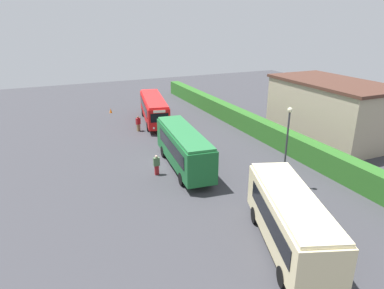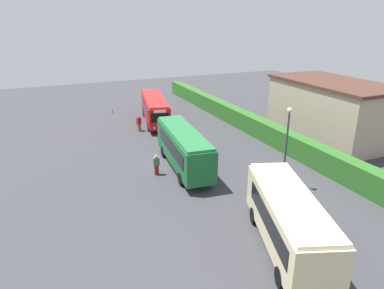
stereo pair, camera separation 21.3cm
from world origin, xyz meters
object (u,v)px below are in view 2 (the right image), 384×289
person_left (139,123)px  bus_cream (288,219)px  bus_red (155,108)px  bus_green (184,147)px  person_center (156,164)px  traffic_cone (112,110)px  lamppost (287,139)px

person_left → bus_cream: bearing=-22.3°
bus_red → bus_green: (13.91, -1.97, 0.13)m
person_center → traffic_cone: person_center is taller
bus_green → person_left: (-11.38, -0.71, -1.00)m
bus_cream → person_left: bearing=24.0°
bus_red → person_left: size_ratio=6.18×
bus_red → lamppost: size_ratio=1.74×
bus_red → lamppost: (19.99, 3.58, 1.99)m
person_center → traffic_cone: size_ratio=2.81×
bus_red → bus_cream: bearing=9.2°
bus_green → bus_cream: size_ratio=1.09×
traffic_cone → lamppost: (26.52, 7.49, 3.46)m
bus_green → lamppost: (6.08, 5.56, 1.86)m
bus_red → bus_cream: bus_cream is taller
bus_green → traffic_cone: size_ratio=16.51×
person_left → lamppost: lamppost is taller
person_center → lamppost: (5.77, 8.05, 2.88)m
bus_red → bus_green: bearing=3.3°
bus_green → traffic_cone: (-20.44, -1.93, -1.60)m
bus_red → traffic_cone: (-6.53, -3.91, -1.47)m
person_left → lamppost: (17.46, 6.26, 2.87)m
bus_cream → person_center: 12.60m
bus_red → lamppost: 20.41m
traffic_cone → lamppost: 27.78m
bus_green → traffic_cone: 20.59m
bus_cream → person_left: (-23.76, -1.69, -1.02)m
bus_cream → person_left: bus_cream is taller
traffic_cone → lamppost: size_ratio=0.10×
lamppost → person_left: bearing=-160.3°
bus_green → bus_cream: (12.37, 0.98, 0.01)m
bus_red → bus_cream: 26.30m
bus_green → lamppost: bearing=-131.4°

